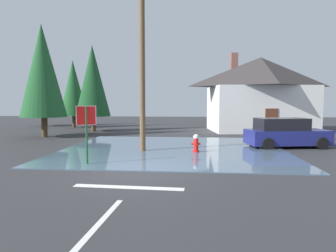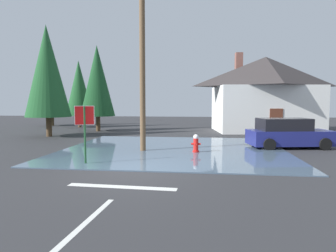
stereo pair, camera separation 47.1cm
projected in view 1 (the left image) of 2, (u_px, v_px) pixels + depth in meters
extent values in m
cube|color=#2D2D30|center=(135.00, 171.00, 10.67)|extent=(80.00, 80.00, 0.10)
cube|color=#4C6075|center=(173.00, 149.00, 15.34)|extent=(11.34, 10.17, 0.05)
cube|color=silver|center=(128.00, 187.00, 8.50)|extent=(3.30, 0.45, 0.01)
cube|color=silver|center=(100.00, 222.00, 6.01)|extent=(0.29, 2.77, 0.01)
cylinder|color=#1E4C28|center=(87.00, 136.00, 11.44)|extent=(0.08, 0.08, 2.32)
cube|color=white|center=(86.00, 116.00, 11.38)|extent=(0.70, 0.33, 0.76)
cube|color=red|center=(86.00, 116.00, 11.38)|extent=(0.67, 0.32, 0.72)
cylinder|color=red|center=(196.00, 152.00, 14.34)|extent=(0.33, 0.33, 0.11)
cylinder|color=red|center=(196.00, 144.00, 14.31)|extent=(0.24, 0.24, 0.60)
sphere|color=white|center=(196.00, 137.00, 14.28)|extent=(0.26, 0.26, 0.26)
cylinder|color=red|center=(192.00, 144.00, 14.32)|extent=(0.11, 0.10, 0.10)
cylinder|color=red|center=(200.00, 144.00, 14.29)|extent=(0.11, 0.10, 0.10)
cylinder|color=red|center=(196.00, 144.00, 14.13)|extent=(0.12, 0.11, 0.12)
cylinder|color=brown|center=(142.00, 67.00, 14.38)|extent=(0.28, 0.28, 8.46)
cube|color=silver|center=(259.00, 109.00, 25.26)|extent=(8.83, 6.35, 3.83)
pyramid|color=#332D2D|center=(260.00, 72.00, 25.01)|extent=(9.54, 6.86, 2.49)
cube|color=brown|center=(234.00, 66.00, 25.83)|extent=(0.67, 0.67, 2.24)
cube|color=#592D1E|center=(271.00, 121.00, 22.65)|extent=(1.00, 0.19, 2.00)
cube|color=navy|center=(287.00, 137.00, 16.09)|extent=(4.59, 2.51, 0.79)
cube|color=black|center=(281.00, 124.00, 16.00)|extent=(2.84, 2.00, 0.65)
cylinder|color=black|center=(303.00, 139.00, 17.13)|extent=(0.67, 0.33, 0.64)
cylinder|color=black|center=(322.00, 143.00, 15.36)|extent=(0.67, 0.33, 0.64)
cylinder|color=black|center=(255.00, 140.00, 16.86)|extent=(0.67, 0.33, 0.64)
cylinder|color=black|center=(268.00, 144.00, 15.10)|extent=(0.67, 0.33, 0.64)
cylinder|color=#4C3823|center=(74.00, 121.00, 28.76)|extent=(0.33, 0.33, 1.18)
cone|color=#1E5128|center=(73.00, 88.00, 28.49)|extent=(2.63, 2.63, 5.40)
cylinder|color=#4C3823|center=(94.00, 124.00, 24.85)|extent=(0.36, 0.36, 1.31)
cone|color=#194723|center=(93.00, 81.00, 24.55)|extent=(2.92, 2.92, 5.98)
cylinder|color=#4C3823|center=(46.00, 120.00, 30.50)|extent=(0.33, 0.33, 1.20)
cone|color=#1E5128|center=(45.00, 88.00, 30.23)|extent=(2.66, 2.66, 5.46)
cylinder|color=#4C3823|center=(44.00, 127.00, 20.88)|extent=(0.40, 0.40, 1.44)
cone|color=#1E5128|center=(42.00, 71.00, 20.56)|extent=(3.19, 3.19, 6.54)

